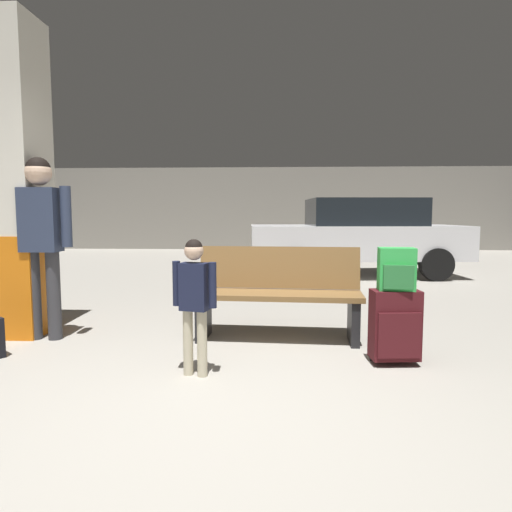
{
  "coord_description": "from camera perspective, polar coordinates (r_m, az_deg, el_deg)",
  "views": [
    {
      "loc": [
        0.4,
        -2.51,
        1.21
      ],
      "look_at": [
        0.22,
        1.3,
        0.85
      ],
      "focal_mm": 31.28,
      "sensor_mm": 36.0,
      "label": 1
    }
  ],
  "objects": [
    {
      "name": "backpack_bright",
      "position": [
        3.71,
        17.54,
        -1.67
      ],
      "size": [
        0.29,
        0.21,
        0.34
      ],
      "color": "green",
      "rests_on": "suitcase"
    },
    {
      "name": "parked_car_near",
      "position": [
        9.04,
        12.8,
        2.67
      ],
      "size": [
        4.21,
        2.02,
        1.51
      ],
      "color": "silver",
      "rests_on": "ground_plane"
    },
    {
      "name": "garage_back_wall",
      "position": [
        15.38,
        1.19,
        6.08
      ],
      "size": [
        18.0,
        0.12,
        2.8
      ],
      "primitive_type": "cube",
      "color": "gray",
      "rests_on": "ground_plane"
    },
    {
      "name": "bench",
      "position": [
        4.34,
        2.8,
        -4.81
      ],
      "size": [
        1.63,
        0.62,
        0.89
      ],
      "color": "brown",
      "rests_on": "ground_plane"
    },
    {
      "name": "child",
      "position": [
        3.34,
        -7.89,
        -4.62
      ],
      "size": [
        0.34,
        0.23,
        1.03
      ],
      "color": "beige",
      "rests_on": "ground_plane"
    },
    {
      "name": "suitcase",
      "position": [
        3.79,
        17.36,
        -8.44
      ],
      "size": [
        0.39,
        0.26,
        0.6
      ],
      "color": "#471419",
      "rests_on": "ground_plane"
    },
    {
      "name": "adult",
      "position": [
        4.71,
        -25.81,
        3.22
      ],
      "size": [
        0.6,
        0.24,
        1.74
      ],
      "color": "#38383D",
      "rests_on": "ground_plane"
    },
    {
      "name": "structural_pillar",
      "position": [
        5.07,
        -28.6,
        8.47
      ],
      "size": [
        0.57,
        0.57,
        3.11
      ],
      "color": "orange",
      "rests_on": "ground_plane"
    },
    {
      "name": "ground_plane",
      "position": [
        6.65,
        -0.83,
        -5.55
      ],
      "size": [
        18.0,
        18.0,
        0.1
      ],
      "primitive_type": "cube",
      "color": "gray"
    }
  ]
}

